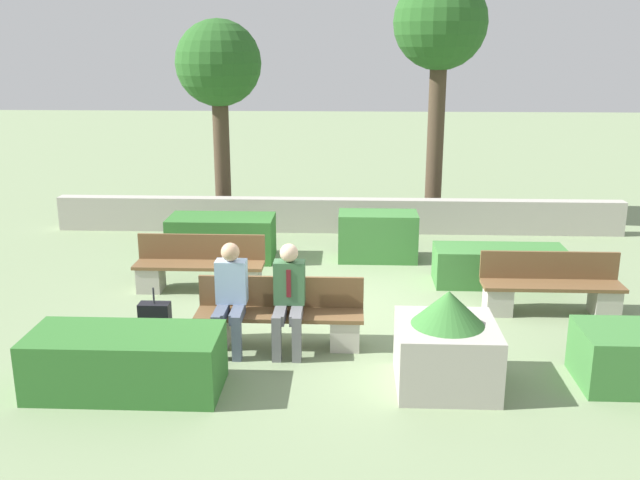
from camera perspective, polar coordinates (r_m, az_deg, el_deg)
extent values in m
plane|color=gray|center=(10.20, 0.91, -5.64)|extent=(60.00, 60.00, 0.00)
cube|color=#ADA89E|center=(14.28, 1.42, 1.99)|extent=(11.28, 0.30, 0.68)
cube|color=brown|center=(8.92, -3.26, -6.02)|extent=(2.09, 0.44, 0.05)
cube|color=brown|center=(9.07, -3.13, -4.13)|extent=(2.09, 0.04, 0.40)
cube|color=#ADA89E|center=(9.12, -8.39, -7.16)|extent=(0.36, 0.40, 0.39)
cube|color=#ADA89E|center=(8.97, 2.00, -7.41)|extent=(0.36, 0.40, 0.39)
cube|color=brown|center=(10.99, -9.66, -2.01)|extent=(1.97, 0.44, 0.05)
cube|color=brown|center=(11.15, -9.46, -0.53)|extent=(1.97, 0.04, 0.40)
cube|color=#ADA89E|center=(11.24, -13.38, -3.00)|extent=(0.36, 0.40, 0.39)
cube|color=#ADA89E|center=(10.93, -5.73, -3.18)|extent=(0.36, 0.40, 0.39)
cube|color=brown|center=(10.46, 18.10, -3.50)|extent=(1.94, 0.44, 0.05)
cube|color=brown|center=(10.62, 17.87, -1.92)|extent=(1.94, 0.05, 0.40)
cube|color=#ADA89E|center=(10.36, 14.03, -4.65)|extent=(0.36, 0.40, 0.39)
cube|color=#ADA89E|center=(10.76, 21.82, -4.57)|extent=(0.36, 0.40, 0.39)
cube|color=slate|center=(8.69, -3.23, -5.98)|extent=(0.14, 0.46, 0.13)
cube|color=slate|center=(8.68, -1.91, -6.01)|extent=(0.14, 0.46, 0.13)
cube|color=slate|center=(8.57, -3.49, -7.90)|extent=(0.11, 0.11, 0.57)
cube|color=slate|center=(8.55, -1.88, -7.94)|extent=(0.11, 0.11, 0.57)
cube|color=#3D6B42|center=(8.79, -2.46, -3.39)|extent=(0.38, 0.22, 0.54)
sphere|color=beige|center=(8.66, -2.50, -1.03)|extent=(0.23, 0.23, 0.23)
cube|color=maroon|center=(8.68, -2.52, -3.51)|extent=(0.06, 0.01, 0.35)
cube|color=#515B70|center=(8.79, -7.92, -5.86)|extent=(0.14, 0.46, 0.13)
cube|color=#515B70|center=(8.76, -6.63, -5.89)|extent=(0.14, 0.46, 0.13)
cube|color=#515B70|center=(8.67, -8.27, -7.75)|extent=(0.11, 0.11, 0.57)
cube|color=#515B70|center=(8.63, -6.69, -7.81)|extent=(0.11, 0.11, 0.57)
cube|color=#9EBCE0|center=(8.88, -7.09, -3.30)|extent=(0.38, 0.22, 0.54)
sphere|color=tan|center=(8.75, -7.20, -0.96)|extent=(0.23, 0.23, 0.23)
cube|color=#3D7A38|center=(12.46, 4.63, 0.30)|extent=(1.36, 0.69, 0.84)
cube|color=#33702D|center=(8.13, -15.27, -9.39)|extent=(2.07, 0.89, 0.67)
cube|color=#3D7A38|center=(11.54, 14.14, -2.02)|extent=(2.02, 0.76, 0.59)
cube|color=#33702D|center=(12.59, -7.86, 0.18)|extent=(1.82, 0.87, 0.76)
cube|color=#ADA89E|center=(8.07, 10.04, -9.04)|extent=(1.09, 1.09, 0.73)
cone|color=#387533|center=(7.86, 10.23, -5.35)|extent=(0.80, 0.80, 0.38)
cube|color=black|center=(9.07, -13.01, -6.77)|extent=(0.38, 0.19, 0.61)
cylinder|color=#333338|center=(8.93, -13.17, -4.35)|extent=(0.02, 0.02, 0.20)
cylinder|color=#473828|center=(15.10, -7.85, 6.71)|extent=(0.33, 0.33, 2.80)
sphere|color=#285B23|center=(14.93, -8.12, 13.85)|extent=(1.74, 1.74, 1.74)
cylinder|color=#473828|center=(15.13, 9.22, 8.10)|extent=(0.35, 0.35, 3.55)
sphere|color=#285B23|center=(15.01, 9.61, 16.81)|extent=(1.88, 1.88, 1.88)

